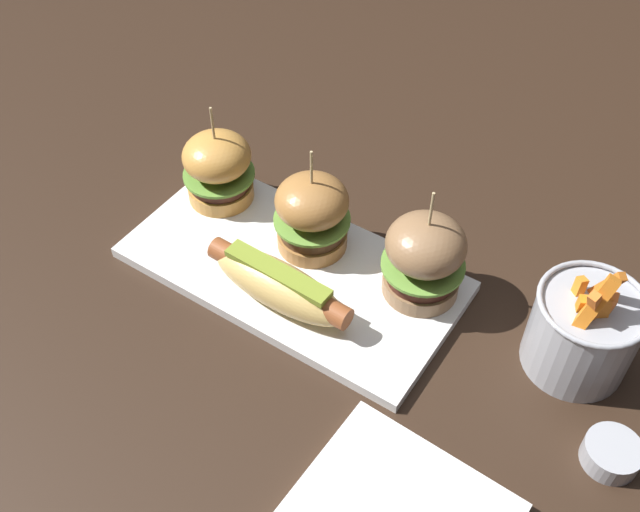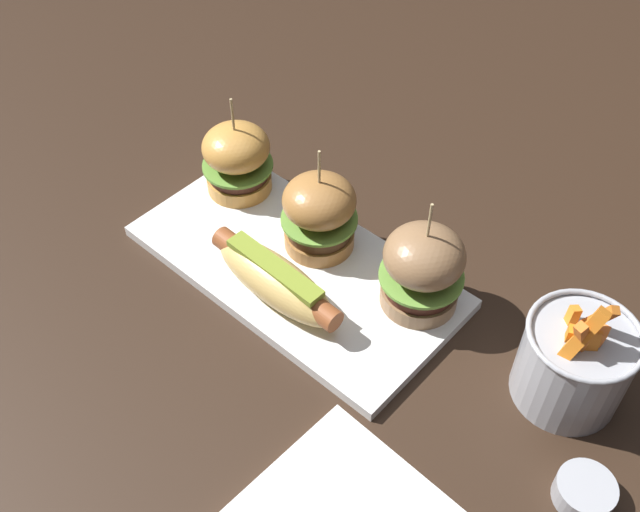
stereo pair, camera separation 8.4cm
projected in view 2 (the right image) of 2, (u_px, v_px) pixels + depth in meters
ground_plane at (296, 270)px, 0.90m from camera, size 3.00×3.00×0.00m
platter_main at (295, 266)px, 0.90m from camera, size 0.40×0.20×0.01m
hot_dog at (275, 279)px, 0.84m from camera, size 0.19×0.06×0.05m
slider_left at (237, 159)px, 0.95m from camera, size 0.09×0.09×0.14m
slider_center at (317, 212)px, 0.88m from camera, size 0.09×0.09×0.14m
slider_right at (422, 269)px, 0.81m from camera, size 0.10×0.10×0.15m
fries_bucket at (574, 362)px, 0.75m from camera, size 0.11×0.11×0.15m
sauce_ramekin at (585, 491)px, 0.70m from camera, size 0.06×0.06×0.03m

